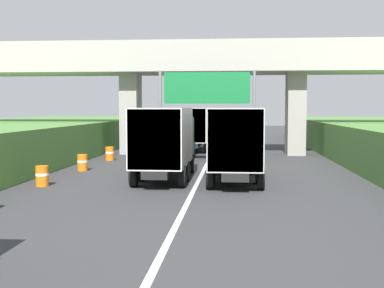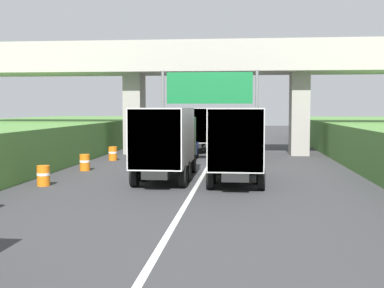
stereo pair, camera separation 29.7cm
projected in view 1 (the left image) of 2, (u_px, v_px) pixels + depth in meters
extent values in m
cube|color=white|center=(206.00, 166.00, 29.88)|extent=(0.20, 102.36, 0.01)
cube|color=#ADA89E|center=(212.00, 66.00, 37.16)|extent=(40.00, 4.80, 1.10)
cube|color=#ADA89E|center=(211.00, 47.00, 34.87)|extent=(40.00, 0.36, 1.10)
cube|color=#ADA89E|center=(213.00, 54.00, 39.29)|extent=(40.00, 0.36, 1.10)
cube|color=#9F9A91|center=(131.00, 114.00, 37.93)|extent=(1.30, 2.20, 6.00)
cube|color=#9F9A91|center=(295.00, 114.00, 36.89)|extent=(1.30, 2.20, 6.00)
cylinder|color=slate|center=(160.00, 118.00, 30.75)|extent=(0.18, 0.18, 5.70)
cylinder|color=slate|center=(254.00, 118.00, 30.27)|extent=(0.18, 0.18, 5.70)
cube|color=#167238|center=(207.00, 88.00, 30.38)|extent=(5.20, 0.12, 1.90)
cube|color=white|center=(207.00, 88.00, 30.36)|extent=(4.89, 0.01, 1.67)
cube|color=black|center=(195.00, 142.00, 40.58)|extent=(1.10, 7.30, 0.36)
cube|color=orange|center=(197.00, 126.00, 43.08)|extent=(2.10, 2.10, 2.10)
cube|color=#2D3842|center=(198.00, 122.00, 44.07)|extent=(1.89, 0.06, 0.90)
cube|color=silver|center=(193.00, 125.00, 39.43)|extent=(2.30, 5.20, 2.60)
cube|color=#A8A8A4|center=(191.00, 126.00, 36.87)|extent=(2.21, 0.04, 2.50)
cylinder|color=black|center=(186.00, 142.00, 43.26)|extent=(0.30, 0.96, 0.96)
cylinder|color=black|center=(208.00, 142.00, 43.09)|extent=(0.30, 0.96, 0.96)
cylinder|color=black|center=(178.00, 147.00, 38.22)|extent=(0.30, 0.96, 0.96)
cylinder|color=black|center=(206.00, 147.00, 38.04)|extent=(0.30, 0.96, 0.96)
cylinder|color=black|center=(180.00, 145.00, 39.90)|extent=(0.30, 0.96, 0.96)
cylinder|color=black|center=(207.00, 145.00, 39.72)|extent=(0.30, 0.96, 0.96)
cube|color=black|center=(235.00, 167.00, 23.60)|extent=(1.10, 7.30, 0.36)
cube|color=#B2B5B7|center=(235.00, 138.00, 26.10)|extent=(2.10, 2.10, 2.10)
cube|color=#2D3842|center=(235.00, 131.00, 27.09)|extent=(1.89, 0.06, 0.90)
cube|color=#B7B7B2|center=(235.00, 137.00, 22.46)|extent=(2.30, 5.20, 2.60)
cube|color=gray|center=(235.00, 141.00, 19.89)|extent=(2.21, 0.04, 2.50)
cylinder|color=black|center=(217.00, 165.00, 26.28)|extent=(0.30, 0.96, 0.96)
cylinder|color=black|center=(254.00, 165.00, 26.12)|extent=(0.30, 0.96, 0.96)
cylinder|color=black|center=(210.00, 178.00, 21.24)|extent=(0.30, 0.96, 0.96)
cylinder|color=black|center=(261.00, 179.00, 21.06)|extent=(0.30, 0.96, 0.96)
cylinder|color=black|center=(212.00, 173.00, 22.92)|extent=(0.30, 0.96, 0.96)
cylinder|color=black|center=(259.00, 173.00, 22.74)|extent=(0.30, 0.96, 0.96)
cube|color=black|center=(166.00, 166.00, 24.24)|extent=(1.10, 7.30, 0.36)
cube|color=#236B38|center=(173.00, 137.00, 26.74)|extent=(2.10, 2.10, 2.10)
cube|color=#2D3842|center=(175.00, 131.00, 27.73)|extent=(1.89, 0.06, 0.90)
cube|color=silver|center=(163.00, 136.00, 23.09)|extent=(2.30, 5.20, 2.60)
cube|color=#A8A8A4|center=(154.00, 140.00, 20.53)|extent=(2.21, 0.04, 2.50)
cylinder|color=black|center=(155.00, 163.00, 26.92)|extent=(0.30, 0.96, 0.96)
cylinder|color=black|center=(191.00, 164.00, 26.75)|extent=(0.30, 0.96, 0.96)
cylinder|color=black|center=(134.00, 176.00, 21.88)|extent=(0.30, 0.96, 0.96)
cylinder|color=black|center=(183.00, 177.00, 21.70)|extent=(0.30, 0.96, 0.96)
cylinder|color=black|center=(141.00, 171.00, 23.56)|extent=(0.30, 0.96, 0.96)
cylinder|color=black|center=(187.00, 172.00, 23.38)|extent=(0.30, 0.96, 0.96)
cube|color=#233D9E|center=(180.00, 149.00, 33.21)|extent=(1.76, 4.10, 0.76)
cube|color=#233D9E|center=(180.00, 139.00, 33.01)|extent=(1.56, 1.90, 0.64)
cube|color=#2D3842|center=(178.00, 140.00, 32.09)|extent=(1.44, 0.06, 0.54)
cylinder|color=black|center=(170.00, 153.00, 34.57)|extent=(0.22, 0.64, 0.64)
cylinder|color=black|center=(194.00, 154.00, 34.43)|extent=(0.22, 0.64, 0.64)
cylinder|color=black|center=(165.00, 157.00, 32.04)|extent=(0.22, 0.64, 0.64)
cylinder|color=black|center=(190.00, 157.00, 31.90)|extent=(0.22, 0.64, 0.64)
cube|color=red|center=(238.00, 151.00, 32.27)|extent=(1.76, 4.10, 0.76)
cube|color=red|center=(238.00, 140.00, 32.07)|extent=(1.56, 1.90, 0.64)
cube|color=#2D3842|center=(238.00, 141.00, 31.15)|extent=(1.44, 0.06, 0.54)
cylinder|color=black|center=(225.00, 155.00, 33.63)|extent=(0.22, 0.64, 0.64)
cylinder|color=black|center=(250.00, 155.00, 33.49)|extent=(0.22, 0.64, 0.64)
cylinder|color=black|center=(225.00, 158.00, 31.10)|extent=(0.22, 0.64, 0.64)
cylinder|color=black|center=(251.00, 159.00, 30.96)|extent=(0.22, 0.64, 0.64)
cylinder|color=orange|center=(42.00, 176.00, 22.08)|extent=(0.56, 0.56, 0.90)
cylinder|color=white|center=(42.00, 174.00, 22.07)|extent=(0.57, 0.57, 0.12)
cylinder|color=orange|center=(82.00, 163.00, 27.49)|extent=(0.56, 0.56, 0.90)
cylinder|color=white|center=(82.00, 161.00, 27.48)|extent=(0.57, 0.57, 0.12)
cylinder|color=orange|center=(110.00, 154.00, 32.90)|extent=(0.56, 0.56, 0.90)
cylinder|color=white|center=(110.00, 153.00, 32.89)|extent=(0.57, 0.57, 0.12)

